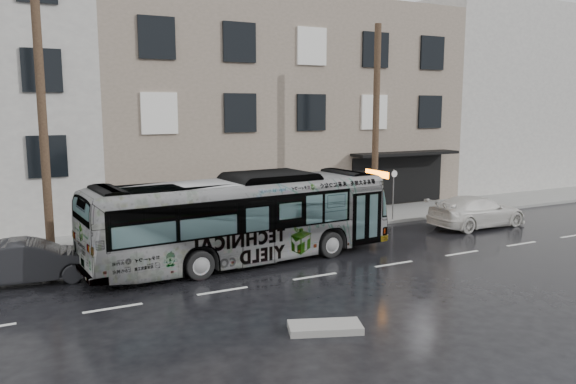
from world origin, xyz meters
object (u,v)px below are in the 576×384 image
at_px(dark_sedan, 31,261).
at_px(bus, 243,219).
at_px(white_sedan, 477,212).
at_px(utility_pole_rear, 43,131).
at_px(sign_post, 393,195).
at_px(utility_pole_front, 376,125).

bearing_deg(dark_sedan, bus, -92.24).
height_order(white_sedan, dark_sedan, white_sedan).
bearing_deg(utility_pole_rear, sign_post, 0.00).
bearing_deg(bus, dark_sedan, 78.56).
distance_m(utility_pole_front, bus, 9.01).
xyz_separation_m(utility_pole_rear, sign_post, (15.10, 0.00, -3.30)).
bearing_deg(bus, utility_pole_rear, 58.66).
height_order(bus, white_sedan, bus).
relative_size(white_sedan, dark_sedan, 1.19).
bearing_deg(utility_pole_rear, bus, -26.81).
relative_size(bus, white_sedan, 2.28).
distance_m(utility_pole_front, white_sedan, 6.12).
bearing_deg(utility_pole_front, bus, -158.57).
bearing_deg(sign_post, bus, -161.00).
bearing_deg(bus, sign_post, -75.53).
xyz_separation_m(utility_pole_rear, white_sedan, (17.94, -2.55, -3.93)).
xyz_separation_m(sign_post, dark_sedan, (-15.85, -2.26, -0.67)).
bearing_deg(utility_pole_rear, dark_sedan, -108.33).
distance_m(sign_post, white_sedan, 3.87).
relative_size(utility_pole_front, dark_sedan, 2.18).
distance_m(utility_pole_rear, bus, 7.52).
relative_size(utility_pole_front, bus, 0.80).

